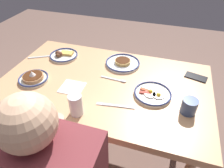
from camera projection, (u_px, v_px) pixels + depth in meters
ground_plane at (106, 145)px, 1.81m from camera, size 6.00×6.00×0.00m
dining_table at (105, 89)px, 1.39m from camera, size 1.40×0.85×0.73m
plate_near_main at (123, 63)px, 1.51m from camera, size 0.26×0.26×0.04m
plate_center_pancakes at (33, 78)px, 1.35m from camera, size 0.20×0.20×0.07m
plate_far_companion at (63, 55)px, 1.60m from camera, size 0.22×0.22×0.05m
plate_far_side at (153, 94)px, 1.24m from camera, size 0.23×0.23×0.04m
coffee_mug at (189, 106)px, 1.11m from camera, size 0.09×0.12×0.09m
drinking_glass at (76, 106)px, 1.09m from camera, size 0.08×0.08×0.13m
cell_phone at (196, 77)px, 1.39m from camera, size 0.16×0.11×0.01m
paper_napkin at (72, 87)px, 1.30m from camera, size 0.15×0.14×0.00m
fork_near at (40, 57)px, 1.60m from camera, size 0.17×0.10×0.01m
butter_knife at (115, 106)px, 1.17m from camera, size 0.23×0.05×0.01m
tea_spoon at (117, 80)px, 1.36m from camera, size 0.19×0.03×0.01m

